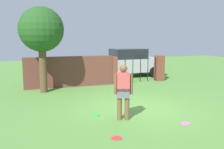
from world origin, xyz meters
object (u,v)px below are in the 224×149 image
Objects in this scene: car at (128,63)px; frisbee_pink at (185,123)px; frisbee_green at (95,115)px; person at (123,90)px; tree at (41,31)px; frisbee_red at (116,138)px.

frisbee_pink is (-1.78, -8.27, -0.85)m from car.
car is 7.83m from frisbee_green.
frisbee_green and frisbee_pink have the same top height.
person is 6.00× the size of frisbee_pink.
frisbee_green is 2.67m from frisbee_pink.
tree is 0.86× the size of car.
frisbee_green is at bearing -71.65° from tree.
frisbee_green is 1.00× the size of frisbee_red.
frisbee_pink is at bearing 170.22° from person.
tree reaches higher than frisbee_green.
tree is at bearing -153.43° from car.
car reaches higher than frisbee_pink.
person is at bearing -116.04° from car.
person reaches higher than frisbee_green.
person reaches higher than frisbee_red.
tree is at bearing -45.95° from person.
frisbee_pink is at bearing 8.01° from frisbee_red.
person is at bearing -45.29° from frisbee_green.
frisbee_green is 1.86m from frisbee_red.
frisbee_red is (1.29, -5.72, -2.67)m from tree.
tree is 6.22m from car.
frisbee_red is 2.18m from frisbee_pink.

